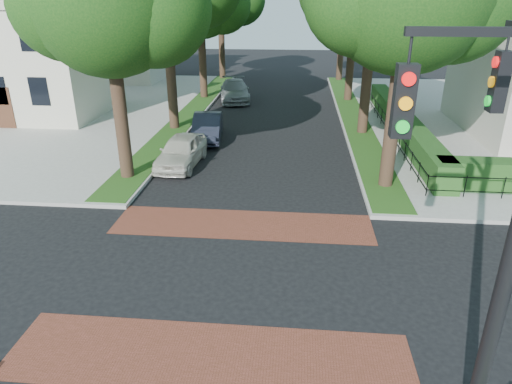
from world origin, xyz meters
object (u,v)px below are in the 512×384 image
Objects in this scene: parked_car_front at (181,151)px; parked_car_middle at (207,127)px; traffic_signal at (506,191)px; parked_car_rear at (235,91)px.

parked_car_middle is at bearing 88.02° from parked_car_front.
parked_car_middle is (-8.05, 17.67, -4.00)m from traffic_signal.
traffic_signal is 16.30m from parked_car_front.
parked_car_front is 0.81× the size of parked_car_rear.
parked_car_front is 14.62m from parked_car_rear.
parked_car_rear is (-7.92, 27.97, -3.95)m from traffic_signal.
parked_car_front is 0.98× the size of parked_car_middle.
parked_car_rear reaches higher than parked_car_front.
parked_car_front is 4.33m from parked_car_middle.
parked_car_rear is (0.13, 10.30, 0.05)m from parked_car_middle.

